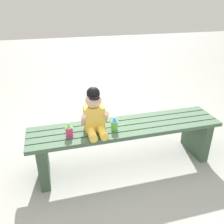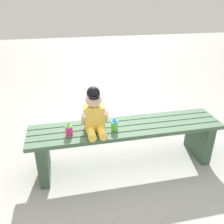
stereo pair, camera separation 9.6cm
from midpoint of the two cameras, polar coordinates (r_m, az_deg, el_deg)
The scene contains 5 objects.
ground_plane at distance 2.44m, azimuth 1.98°, elevation -12.12°, with size 16.00×16.00×0.00m, color #999993.
park_bench at distance 2.26m, azimuth 2.10°, elevation -6.15°, with size 1.78×0.39×0.43m.
child_figure at distance 2.03m, azimuth -5.61°, elevation -0.27°, with size 0.23×0.27×0.40m.
sippy_cup_left at distance 2.04m, azimuth -11.56°, elevation -4.31°, with size 0.06×0.06×0.12m.
sippy_cup_right at distance 2.09m, azimuth -0.74°, elevation -2.95°, with size 0.06×0.06×0.12m.
Camera 1 is at (-0.63, -1.81, 1.51)m, focal length 38.22 mm.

